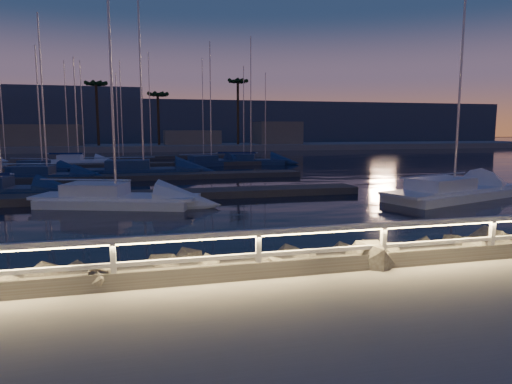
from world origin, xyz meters
TOP-DOWN VIEW (x-y plane):
  - ground at (0.00, 0.00)m, footprint 400.00×400.00m
  - harbor_water at (0.00, 31.22)m, footprint 400.00×440.00m
  - guard_rail at (-0.07, -0.00)m, footprint 44.11×0.12m
  - riprap at (-3.22, 1.53)m, footprint 34.92×3.21m
  - floating_docks at (0.00, 32.50)m, footprint 22.00×36.00m
  - far_shore at (-0.12, 74.05)m, footprint 160.00×14.00m
  - palm_left at (-8.00, 72.00)m, footprint 3.00×3.00m
  - palm_center at (2.00, 73.00)m, footprint 3.00×3.00m
  - palm_right at (16.00, 72.00)m, footprint 3.00×3.00m
  - distant_hills at (-22.13, 133.69)m, footprint 230.00×37.50m
  - sailboat_c at (-2.81, 14.04)m, footprint 8.26×4.76m
  - sailboat_d at (14.96, 11.92)m, footprint 9.58×5.41m
  - sailboat_e at (-9.78, 33.71)m, footprint 6.49×4.13m
  - sailboat_g at (-1.39, 28.64)m, footprint 9.53×3.25m
  - sailboat_j at (-8.21, 26.85)m, footprint 7.29×3.35m
  - sailboat_k at (5.61, 37.75)m, footprint 7.69×4.42m
  - sailboat_l at (10.05, 38.71)m, footprint 8.25×4.64m
  - sailboat_n at (-7.93, 42.64)m, footprint 6.83×2.83m

SIDE VIEW (x-z plane):
  - harbor_water at x=0.00m, z-range -1.27..-0.67m
  - floating_docks at x=0.00m, z-range -0.60..-0.20m
  - riprap at x=-3.22m, z-range -0.98..0.53m
  - sailboat_n at x=-7.93m, z-range -5.85..5.45m
  - sailboat_l at x=10.05m, z-range -6.93..6.54m
  - sailboat_k at x=5.61m, z-range -6.50..6.11m
  - sailboat_e at x=-9.78m, z-range -5.61..5.23m
  - sailboat_j at x=-8.21m, z-range -6.19..5.81m
  - sailboat_c at x=-2.81m, z-range -6.95..6.60m
  - sailboat_d at x=14.96m, z-range -7.97..7.66m
  - sailboat_g at x=-1.39m, z-range -8.11..7.86m
  - ground at x=0.00m, z-range 0.00..0.00m
  - far_shore at x=-0.12m, z-range -2.31..2.89m
  - guard_rail at x=-0.07m, z-range 0.24..1.30m
  - distant_hills at x=-22.13m, z-range -4.26..13.74m
  - palm_center at x=2.00m, z-range 3.93..13.63m
  - palm_left at x=-8.00m, z-range 4.54..15.74m
  - palm_right at x=16.00m, z-range 4.93..17.13m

